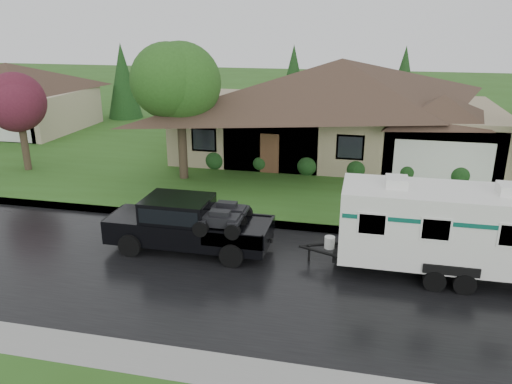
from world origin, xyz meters
TOP-DOWN VIEW (x-y plane):
  - ground at (0.00, 0.00)m, footprint 140.00×140.00m
  - road at (0.00, -2.00)m, footprint 140.00×8.00m
  - curb at (0.00, 2.25)m, footprint 140.00×0.50m
  - lawn at (0.00, 15.00)m, footprint 140.00×26.00m
  - house_main at (2.29, 13.84)m, footprint 19.44×10.80m
  - house_far at (-21.78, 15.85)m, footprint 10.80×8.64m
  - tree_left_green at (-5.36, 7.16)m, footprint 4.07×4.07m
  - tree_red at (-14.16, 6.74)m, footprint 3.17×3.17m
  - shrub_row at (2.00, 9.30)m, footprint 13.60×1.00m
  - pickup_truck at (-2.39, -0.51)m, footprint 5.79×2.20m
  - travel_trailer at (6.42, -0.51)m, footprint 7.14×2.51m

SIDE VIEW (x-z plane):
  - ground at x=0.00m, z-range 0.00..0.00m
  - road at x=0.00m, z-range 0.00..0.01m
  - curb at x=0.00m, z-range 0.00..0.15m
  - lawn at x=0.00m, z-range 0.00..0.15m
  - shrub_row at x=2.00m, z-range 0.15..1.15m
  - pickup_truck at x=-2.39m, z-range 0.07..2.00m
  - travel_trailer at x=6.42m, z-range 0.10..3.30m
  - house_far at x=-21.78m, z-range 0.07..5.87m
  - house_main at x=2.29m, z-range 0.14..7.04m
  - tree_red at x=-14.16m, z-range 1.16..6.42m
  - tree_left_green at x=-5.36m, z-range 1.45..8.18m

